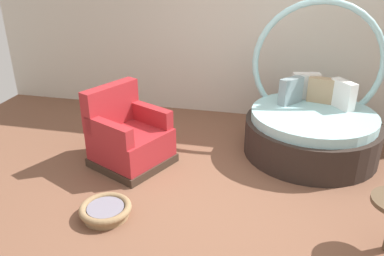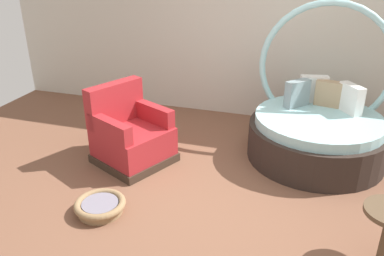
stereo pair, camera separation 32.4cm
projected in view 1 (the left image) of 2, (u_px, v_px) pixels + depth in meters
ground_plane at (216, 194)px, 4.24m from camera, size 8.00×8.00×0.02m
back_wall at (246, 19)px, 5.70m from camera, size 8.00×0.12×2.92m
round_daybed at (312, 123)px, 4.97m from camera, size 1.66×1.66×1.86m
red_armchair at (128, 138)px, 4.70m from camera, size 1.06×1.06×0.94m
pet_basket at (106, 210)px, 3.84m from camera, size 0.51×0.51×0.13m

